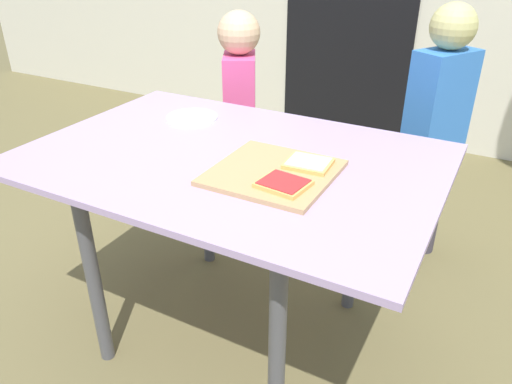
# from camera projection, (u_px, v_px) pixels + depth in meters

# --- Properties ---
(ground_plane) EXTENTS (16.00, 16.00, 0.00)m
(ground_plane) POSITION_uv_depth(u_px,v_px,m) (235.00, 328.00, 1.85)
(ground_plane) COLOR brown
(dining_table) EXTENTS (1.27, 0.87, 0.71)m
(dining_table) POSITION_uv_depth(u_px,v_px,m) (231.00, 180.00, 1.55)
(dining_table) COLOR #AA90BC
(dining_table) RESTS_ON ground
(cutting_board) EXTENTS (0.33, 0.33, 0.01)m
(cutting_board) POSITION_uv_depth(u_px,v_px,m) (273.00, 173.00, 1.39)
(cutting_board) COLOR tan
(cutting_board) RESTS_ON dining_table
(pizza_slice_far_right) EXTENTS (0.13, 0.12, 0.01)m
(pizza_slice_far_right) POSITION_uv_depth(u_px,v_px,m) (308.00, 163.00, 1.41)
(pizza_slice_far_right) COLOR #E8AB57
(pizza_slice_far_right) RESTS_ON cutting_board
(pizza_slice_near_right) EXTENTS (0.14, 0.12, 0.01)m
(pizza_slice_near_right) POSITION_uv_depth(u_px,v_px,m) (283.00, 184.00, 1.30)
(pizza_slice_near_right) COLOR #E8AB57
(pizza_slice_near_right) RESTS_ON cutting_board
(plate_white_left) EXTENTS (0.19, 0.19, 0.01)m
(plate_white_left) POSITION_uv_depth(u_px,v_px,m) (192.00, 118.00, 1.80)
(plate_white_left) COLOR white
(plate_white_left) RESTS_ON dining_table
(child_left) EXTENTS (0.24, 0.28, 1.02)m
(child_left) POSITION_uv_depth(u_px,v_px,m) (240.00, 106.00, 2.28)
(child_left) COLOR #2C3F4C
(child_left) RESTS_ON ground
(child_right) EXTENTS (0.24, 0.28, 1.10)m
(child_right) POSITION_uv_depth(u_px,v_px,m) (436.00, 124.00, 1.98)
(child_right) COLOR #3D3842
(child_right) RESTS_ON ground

